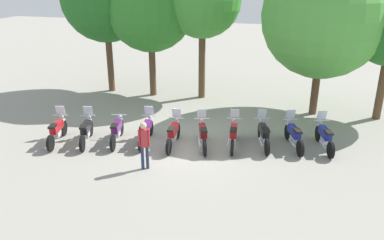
{
  "coord_description": "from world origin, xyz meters",
  "views": [
    {
      "loc": [
        3.84,
        -13.4,
        6.45
      ],
      "look_at": [
        0.0,
        0.5,
        0.9
      ],
      "focal_mm": 35.83,
      "sensor_mm": 36.0,
      "label": 1
    }
  ],
  "objects_px": {
    "motorcycle_1": "(86,131)",
    "motorcycle_3": "(146,131)",
    "tree_3": "(324,16)",
    "motorcycle_5": "(203,134)",
    "motorcycle_2": "(117,130)",
    "motorcycle_7": "(264,134)",
    "person_0": "(144,142)",
    "motorcycle_9": "(325,136)",
    "motorcycle_6": "(233,134)",
    "motorcycle_4": "(173,133)",
    "motorcycle_0": "(57,130)",
    "tree_1": "(150,7)",
    "motorcycle_8": "(294,135)"
  },
  "relations": [
    {
      "from": "motorcycle_1",
      "to": "motorcycle_3",
      "type": "height_order",
      "value": "same"
    },
    {
      "from": "motorcycle_1",
      "to": "tree_3",
      "type": "height_order",
      "value": "tree_3"
    },
    {
      "from": "motorcycle_5",
      "to": "motorcycle_2",
      "type": "bearing_deg",
      "value": 79.55
    },
    {
      "from": "motorcycle_7",
      "to": "person_0",
      "type": "bearing_deg",
      "value": 112.72
    },
    {
      "from": "motorcycle_5",
      "to": "motorcycle_9",
      "type": "bearing_deg",
      "value": -96.23
    },
    {
      "from": "motorcycle_1",
      "to": "motorcycle_2",
      "type": "relative_size",
      "value": 0.98
    },
    {
      "from": "motorcycle_6",
      "to": "person_0",
      "type": "bearing_deg",
      "value": 128.52
    },
    {
      "from": "motorcycle_7",
      "to": "motorcycle_4",
      "type": "bearing_deg",
      "value": 88.91
    },
    {
      "from": "motorcycle_7",
      "to": "motorcycle_3",
      "type": "bearing_deg",
      "value": 85.56
    },
    {
      "from": "motorcycle_3",
      "to": "motorcycle_0",
      "type": "bearing_deg",
      "value": 97.25
    },
    {
      "from": "motorcycle_0",
      "to": "motorcycle_3",
      "type": "height_order",
      "value": "same"
    },
    {
      "from": "motorcycle_7",
      "to": "tree_3",
      "type": "bearing_deg",
      "value": -39.27
    },
    {
      "from": "motorcycle_2",
      "to": "motorcycle_3",
      "type": "height_order",
      "value": "motorcycle_3"
    },
    {
      "from": "motorcycle_1",
      "to": "tree_1",
      "type": "xyz_separation_m",
      "value": [
        0.25,
        6.88,
        4.25
      ]
    },
    {
      "from": "motorcycle_8",
      "to": "motorcycle_9",
      "type": "height_order",
      "value": "same"
    },
    {
      "from": "motorcycle_2",
      "to": "motorcycle_1",
      "type": "bearing_deg",
      "value": 94.8
    },
    {
      "from": "motorcycle_0",
      "to": "tree_1",
      "type": "distance_m",
      "value": 8.45
    },
    {
      "from": "motorcycle_5",
      "to": "motorcycle_6",
      "type": "distance_m",
      "value": 1.21
    },
    {
      "from": "motorcycle_7",
      "to": "tree_1",
      "type": "xyz_separation_m",
      "value": [
        -6.67,
        5.32,
        4.25
      ]
    },
    {
      "from": "motorcycle_8",
      "to": "person_0",
      "type": "height_order",
      "value": "person_0"
    },
    {
      "from": "motorcycle_3",
      "to": "motorcycle_4",
      "type": "relative_size",
      "value": 1.0
    },
    {
      "from": "motorcycle_1",
      "to": "motorcycle_4",
      "type": "distance_m",
      "value": 3.53
    },
    {
      "from": "motorcycle_0",
      "to": "motorcycle_6",
      "type": "relative_size",
      "value": 0.98
    },
    {
      "from": "motorcycle_8",
      "to": "tree_1",
      "type": "relative_size",
      "value": 0.3
    },
    {
      "from": "motorcycle_5",
      "to": "motorcycle_6",
      "type": "relative_size",
      "value": 0.96
    },
    {
      "from": "motorcycle_3",
      "to": "motorcycle_8",
      "type": "height_order",
      "value": "same"
    },
    {
      "from": "motorcycle_5",
      "to": "tree_3",
      "type": "bearing_deg",
      "value": -58.78
    },
    {
      "from": "motorcycle_2",
      "to": "motorcycle_4",
      "type": "distance_m",
      "value": 2.33
    },
    {
      "from": "motorcycle_1",
      "to": "motorcycle_3",
      "type": "bearing_deg",
      "value": -92.13
    },
    {
      "from": "tree_3",
      "to": "motorcycle_7",
      "type": "bearing_deg",
      "value": -113.73
    },
    {
      "from": "motorcycle_7",
      "to": "motorcycle_8",
      "type": "relative_size",
      "value": 1.02
    },
    {
      "from": "motorcycle_1",
      "to": "motorcycle_4",
      "type": "relative_size",
      "value": 0.96
    },
    {
      "from": "motorcycle_9",
      "to": "tree_1",
      "type": "relative_size",
      "value": 0.3
    },
    {
      "from": "motorcycle_5",
      "to": "motorcycle_8",
      "type": "height_order",
      "value": "same"
    },
    {
      "from": "motorcycle_5",
      "to": "person_0",
      "type": "xyz_separation_m",
      "value": [
        -1.5,
        -2.34,
        0.51
      ]
    },
    {
      "from": "motorcycle_3",
      "to": "motorcycle_7",
      "type": "bearing_deg",
      "value": -86.88
    },
    {
      "from": "person_0",
      "to": "tree_3",
      "type": "xyz_separation_m",
      "value": [
        5.78,
        7.48,
        3.6
      ]
    },
    {
      "from": "motorcycle_3",
      "to": "motorcycle_5",
      "type": "xyz_separation_m",
      "value": [
        2.3,
        0.25,
        0.0
      ]
    },
    {
      "from": "motorcycle_4",
      "to": "tree_1",
      "type": "height_order",
      "value": "tree_1"
    },
    {
      "from": "motorcycle_3",
      "to": "motorcycle_1",
      "type": "bearing_deg",
      "value": 97.98
    },
    {
      "from": "motorcycle_4",
      "to": "person_0",
      "type": "height_order",
      "value": "person_0"
    },
    {
      "from": "motorcycle_8",
      "to": "motorcycle_9",
      "type": "xyz_separation_m",
      "value": [
        1.16,
        0.18,
        0.0
      ]
    },
    {
      "from": "motorcycle_4",
      "to": "tree_1",
      "type": "relative_size",
      "value": 0.31
    },
    {
      "from": "tree_3",
      "to": "motorcycle_4",
      "type": "bearing_deg",
      "value": -135.26
    },
    {
      "from": "motorcycle_5",
      "to": "motorcycle_9",
      "type": "distance_m",
      "value": 4.73
    },
    {
      "from": "motorcycle_2",
      "to": "motorcycle_7",
      "type": "distance_m",
      "value": 5.88
    },
    {
      "from": "motorcycle_6",
      "to": "motorcycle_9",
      "type": "height_order",
      "value": "same"
    },
    {
      "from": "motorcycle_0",
      "to": "person_0",
      "type": "height_order",
      "value": "person_0"
    },
    {
      "from": "motorcycle_2",
      "to": "motorcycle_6",
      "type": "relative_size",
      "value": 0.98
    },
    {
      "from": "motorcycle_9",
      "to": "tree_1",
      "type": "height_order",
      "value": "tree_1"
    }
  ]
}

